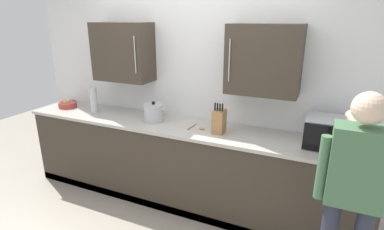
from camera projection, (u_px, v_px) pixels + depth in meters
The scene contains 9 objects.
back_wall_tiled at pixel (193, 81), 3.38m from camera, with size 4.25×0.44×2.58m.
counter_unit at pixel (182, 164), 3.40m from camera, with size 3.85×0.62×0.94m.
microwave_oven at pixel (334, 134), 2.66m from camera, with size 0.55×0.37×0.26m.
fruit_bowl at pixel (68, 104), 3.89m from camera, with size 0.23×0.23×0.09m.
stock_pot at pixel (154, 113), 3.34m from camera, with size 0.32×0.23×0.23m.
knife_block at pixel (219, 121), 3.01m from camera, with size 0.11×0.15×0.32m.
thermos_flask at pixel (94, 100), 3.63m from camera, with size 0.09×0.09×0.31m.
wooden_spoon at pixel (197, 128), 3.15m from camera, with size 0.17×0.18×0.02m.
person_figure at pixel (353, 190), 1.95m from camera, with size 0.44×0.60×1.64m.
Camera 1 is at (1.36, -1.94, 2.06)m, focal length 28.09 mm.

